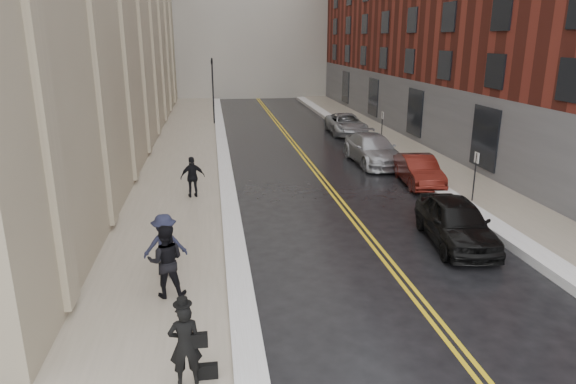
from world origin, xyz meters
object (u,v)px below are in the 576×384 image
object	(u,v)px
car_silver_near	(373,150)
pedestrian_b	(165,246)
car_black	(456,222)
pedestrian_a	(166,261)
pedestrian_main	(185,345)
car_maroon	(419,170)
pedestrian_c	(193,177)
car_silver_far	(346,124)

from	to	relation	value
car_silver_near	pedestrian_b	world-z (taller)	pedestrian_b
car_black	pedestrian_a	distance (m)	9.67
car_black	pedestrian_main	distance (m)	10.74
car_maroon	pedestrian_main	bearing A→B (deg)	-121.74
car_black	pedestrian_main	xyz separation A→B (m)	(-8.66, -6.34, 0.24)
pedestrian_b	pedestrian_a	bearing A→B (deg)	91.29
pedestrian_c	car_black	bearing A→B (deg)	134.24
pedestrian_main	pedestrian_c	distance (m)	12.60
car_silver_near	pedestrian_c	xyz separation A→B (m)	(-9.62, -5.32, 0.24)
pedestrian_main	pedestrian_c	size ratio (longest dim) A/B	1.00
car_black	car_silver_near	size ratio (longest dim) A/B	0.84
pedestrian_b	pedestrian_c	distance (m)	7.69
car_maroon	pedestrian_a	xyz separation A→B (m)	(-10.91, -9.74, 0.45)
car_black	pedestrian_b	bearing A→B (deg)	-164.71
pedestrian_b	pedestrian_c	size ratio (longest dim) A/B	1.07
car_silver_near	pedestrian_main	xyz separation A→B (m)	(-9.40, -17.92, 0.23)
car_black	car_silver_near	world-z (taller)	car_silver_near
car_maroon	pedestrian_b	xyz separation A→B (m)	(-11.03, -8.57, 0.39)
car_maroon	car_silver_near	size ratio (longest dim) A/B	0.77
car_black	pedestrian_b	world-z (taller)	pedestrian_b
car_maroon	car_silver_far	xyz separation A→B (m)	(-0.00, 13.54, 0.02)
car_black	car_silver_far	distance (m)	20.76
car_maroon	pedestrian_a	distance (m)	14.63
car_maroon	car_silver_near	xyz separation A→B (m)	(-0.87, 4.42, 0.10)
car_maroon	pedestrian_a	bearing A→B (deg)	-132.71
pedestrian_a	pedestrian_b	bearing A→B (deg)	-82.58
pedestrian_c	pedestrian_a	bearing A→B (deg)	76.64
car_black	pedestrian_b	distance (m)	9.54
car_maroon	pedestrian_main	xyz separation A→B (m)	(-10.26, -13.50, 0.33)
car_silver_far	pedestrian_c	world-z (taller)	pedestrian_c
car_silver_far	car_black	bearing A→B (deg)	-92.65
pedestrian_main	pedestrian_c	world-z (taller)	pedestrian_c
car_silver_near	pedestrian_main	distance (m)	20.23
car_black	pedestrian_b	size ratio (longest dim) A/B	2.45
car_silver_near	pedestrian_b	distance (m)	16.49
car_maroon	car_silver_far	bearing A→B (deg)	95.52
car_maroon	pedestrian_main	distance (m)	16.96
car_silver_far	car_maroon	bearing A→B (deg)	-88.23
car_silver_near	pedestrian_a	size ratio (longest dim) A/B	2.75
pedestrian_a	car_silver_far	bearing A→B (deg)	-113.48
car_silver_far	pedestrian_b	bearing A→B (deg)	-114.74
pedestrian_b	pedestrian_c	world-z (taller)	pedestrian_b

